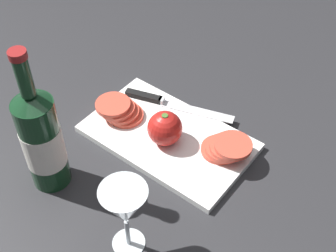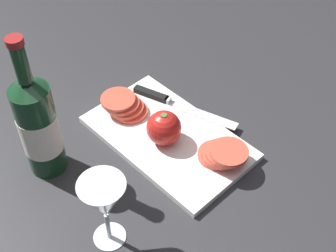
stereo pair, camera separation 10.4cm
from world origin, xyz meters
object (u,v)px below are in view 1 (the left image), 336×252
tomato_slice_stack_far (226,147)px  wine_bottle (42,140)px  whole_tomato (165,128)px  tomato_slice_stack_near (120,110)px  wine_glass (125,209)px  knife (159,100)px

tomato_slice_stack_far → wine_bottle: bearing=46.3°
whole_tomato → tomato_slice_stack_near: (0.13, 0.00, -0.02)m
tomato_slice_stack_near → whole_tomato: bearing=-178.5°
wine_glass → tomato_slice_stack_far: (-0.03, -0.29, -0.08)m
tomato_slice_stack_far → knife: bearing=-10.4°
tomato_slice_stack_near → tomato_slice_stack_far: (-0.26, -0.05, 0.00)m
whole_tomato → knife: 0.13m
wine_glass → tomato_slice_stack_far: bearing=-95.8°
wine_glass → knife: wine_glass is taller
knife → tomato_slice_stack_near: 0.10m
wine_glass → knife: (0.19, -0.33, -0.09)m
knife → whole_tomato: bearing=-63.1°
tomato_slice_stack_near → tomato_slice_stack_far: 0.27m
wine_bottle → whole_tomato: size_ratio=4.23×
wine_glass → whole_tomato: wine_glass is taller
tomato_slice_stack_far → whole_tomato: bearing=21.4°
whole_tomato → wine_bottle: bearing=59.4°
wine_glass → tomato_slice_stack_near: wine_glass is taller
knife → tomato_slice_stack_far: tomato_slice_stack_far is taller
whole_tomato → knife: bearing=-45.3°
tomato_slice_stack_near → tomato_slice_stack_far: bearing=-168.3°
whole_tomato → knife: whole_tomato is taller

